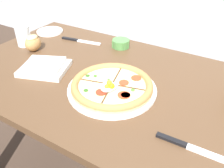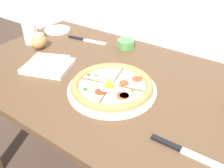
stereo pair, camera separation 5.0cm
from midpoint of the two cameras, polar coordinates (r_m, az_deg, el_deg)
dining_table at (r=1.07m, az=-0.43°, el=-2.63°), size 1.27×0.78×0.73m
pizza at (r=0.90m, az=1.59°, el=-0.57°), size 0.34×0.34×0.05m
ramekin_bowl at (r=1.24m, az=4.52°, el=9.66°), size 0.09×0.09×0.04m
napkin_folded at (r=1.08m, az=-13.85°, el=4.51°), size 0.24×0.22×0.04m
bread_piece_near at (r=1.27m, az=-16.03°, el=9.99°), size 0.08×0.10×0.08m
knife_main at (r=1.33m, az=-5.12°, el=10.48°), size 0.23×0.06×0.01m
knife_spare at (r=0.73m, az=19.41°, el=-15.20°), size 0.22×0.02×0.01m
water_glass at (r=1.35m, az=-17.94°, el=11.20°), size 0.07×0.07×0.10m
side_saucer at (r=1.49m, az=-12.02°, el=12.59°), size 0.15×0.15×0.01m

